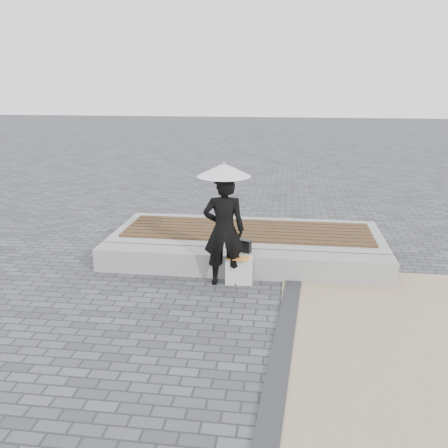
# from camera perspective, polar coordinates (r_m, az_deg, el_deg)

# --- Properties ---
(ground) EXTENTS (80.00, 80.00, 0.00)m
(ground) POSITION_cam_1_polar(r_m,az_deg,el_deg) (6.69, 0.60, -11.24)
(ground) COLOR #525358
(ground) RESTS_ON ground
(edging_band) EXTENTS (0.61, 5.20, 0.04)m
(edging_band) POSITION_cam_1_polar(r_m,az_deg,el_deg) (6.21, 7.09, -13.58)
(edging_band) COLOR #2E2F31
(edging_band) RESTS_ON ground
(seating_ledge) EXTENTS (5.00, 0.45, 0.40)m
(seating_ledge) POSITION_cam_1_polar(r_m,az_deg,el_deg) (8.06, 2.03, -4.72)
(seating_ledge) COLOR gray
(seating_ledge) RESTS_ON ground
(timber_platform) EXTENTS (5.00, 2.00, 0.40)m
(timber_platform) POSITION_cam_1_polar(r_m,az_deg,el_deg) (9.18, 2.79, -2.03)
(timber_platform) COLOR #979692
(timber_platform) RESTS_ON ground
(timber_decking) EXTENTS (4.60, 1.40, 0.04)m
(timber_decking) POSITION_cam_1_polar(r_m,az_deg,el_deg) (9.12, 2.81, -0.72)
(timber_decking) COLOR #53381D
(timber_decking) RESTS_ON timber_platform
(woman) EXTENTS (0.70, 0.51, 1.79)m
(woman) POSITION_cam_1_polar(r_m,az_deg,el_deg) (7.48, -0.00, -0.78)
(woman) COLOR black
(woman) RESTS_ON ground
(parasol) EXTENTS (0.82, 0.82, 1.05)m
(parasol) POSITION_cam_1_polar(r_m,az_deg,el_deg) (7.25, -0.00, 6.46)
(parasol) COLOR #B2B2B7
(parasol) RESTS_ON ground
(handbag) EXTENTS (0.31, 0.20, 0.21)m
(handbag) POSITION_cam_1_polar(r_m,az_deg,el_deg) (7.99, 2.20, -2.58)
(handbag) COLOR black
(handbag) RESTS_ON seating_ledge
(canvas_tote) EXTENTS (0.44, 0.20, 0.45)m
(canvas_tote) POSITION_cam_1_polar(r_m,az_deg,el_deg) (7.70, 1.79, -5.55)
(canvas_tote) COLOR silver
(canvas_tote) RESTS_ON ground
(magazine) EXTENTS (0.36, 0.29, 0.01)m
(magazine) POSITION_cam_1_polar(r_m,az_deg,el_deg) (7.57, 1.77, -4.06)
(magazine) COLOR #E54124
(magazine) RESTS_ON canvas_tote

